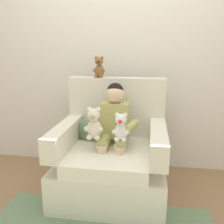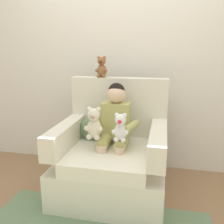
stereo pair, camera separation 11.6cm
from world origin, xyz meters
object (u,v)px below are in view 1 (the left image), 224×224
Objects in this scene: plush_white at (121,128)px; plush_brown_on_backrest at (99,68)px; seated_child at (114,123)px; throw_pillow at (91,130)px; armchair at (112,158)px; plush_cream at (94,124)px.

plush_white is 1.15× the size of plush_brown_on_backrest.
seated_child is 0.29m from throw_pillow.
plush_cream is (-0.14, -0.13, 0.38)m from armchair.
plush_brown_on_backrest is at bearing 120.83° from plush_white.
armchair is at bearing -124.08° from seated_child.
seated_child is at bearing -69.16° from plush_brown_on_backrest.
plush_white is at bearing 1.52° from plush_cream.
plush_cream is at bearing -69.53° from throw_pillow.
plush_white is at bearing -63.06° from seated_child.
plush_white is (0.10, -0.14, 0.36)m from armchair.
plush_white is 0.44m from throw_pillow.
plush_cream is at bearing -135.87° from armchair.
seated_child is 2.86× the size of plush_cream.
plush_brown_on_backrest reaches higher than throw_pillow.
seated_child is at bearing 116.70° from plush_white.
plush_cream reaches higher than plush_white.
plush_brown_on_backrest is (-0.28, 0.47, 0.48)m from plush_white.
plush_white is 0.73m from plush_brown_on_backrest.
plush_cream is 0.24m from plush_white.
plush_cream is at bearing -96.83° from plush_brown_on_backrest.
throw_pillow is at bearing -116.10° from plush_brown_on_backrest.
throw_pillow is at bearing 152.70° from armchair.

